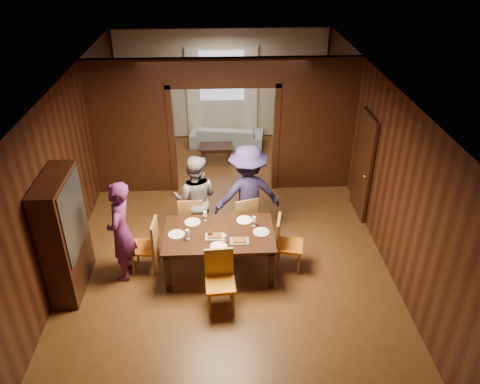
{
  "coord_description": "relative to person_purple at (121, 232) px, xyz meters",
  "views": [
    {
      "loc": [
        -0.09,
        -7.5,
        5.23
      ],
      "look_at": [
        0.24,
        -0.4,
        1.05
      ],
      "focal_mm": 35.0,
      "sensor_mm": 36.0,
      "label": 1
    }
  ],
  "objects": [
    {
      "name": "condiment_jar",
      "position": [
        1.43,
        -0.01,
        -0.07
      ],
      "size": [
        0.08,
        0.08,
        0.11
      ],
      "primitive_type": null,
      "color": "#512C12",
      "rests_on": "dining_table"
    },
    {
      "name": "tumbler",
      "position": [
        1.66,
        -0.2,
        -0.05
      ],
      "size": [
        0.07,
        0.07,
        0.14
      ],
      "primitive_type": "cylinder",
      "color": "white",
      "rests_on": "dining_table"
    },
    {
      "name": "plate_far_r",
      "position": [
        2.01,
        0.41,
        -0.12
      ],
      "size": [
        0.27,
        0.27,
        0.01
      ],
      "primitive_type": "cylinder",
      "color": "white",
      "rests_on": "dining_table"
    },
    {
      "name": "hutch",
      "position": [
        -0.82,
        -0.22,
        0.12
      ],
      "size": [
        0.4,
        1.2,
        2.0
      ],
      "primitive_type": "cube",
      "color": "black",
      "rests_on": "floor"
    },
    {
      "name": "platter_b",
      "position": [
        1.9,
        -0.19,
        -0.1
      ],
      "size": [
        0.3,
        0.2,
        0.04
      ],
      "primitive_type": "cube",
      "color": "gray",
      "rests_on": "dining_table"
    },
    {
      "name": "floor",
      "position": [
        1.71,
        1.28,
        -0.88
      ],
      "size": [
        9.0,
        9.0,
        0.0
      ],
      "primitive_type": "plane",
      "color": "#512F16",
      "rests_on": "ground"
    },
    {
      "name": "plate_right",
      "position": [
        2.27,
        0.05,
        -0.12
      ],
      "size": [
        0.27,
        0.27,
        0.01
      ],
      "primitive_type": "cylinder",
      "color": "silver",
      "rests_on": "dining_table"
    },
    {
      "name": "chair_right",
      "position": [
        2.76,
        0.07,
        -0.4
      ],
      "size": [
        0.52,
        0.52,
        0.97
      ],
      "primitive_type": null,
      "rotation": [
        0.0,
        0.0,
        1.37
      ],
      "color": "orange",
      "rests_on": "floor"
    },
    {
      "name": "door_right",
      "position": [
        4.41,
        1.78,
        0.17
      ],
      "size": [
        0.06,
        0.9,
        2.1
      ],
      "primitive_type": "cube",
      "color": "black",
      "rests_on": "floor"
    },
    {
      "name": "person_purple",
      "position": [
        0.0,
        0.0,
        0.0
      ],
      "size": [
        0.47,
        0.67,
        1.76
      ],
      "primitive_type": "imported",
      "rotation": [
        0.0,
        0.0,
        -1.65
      ],
      "color": "#571E59",
      "rests_on": "floor"
    },
    {
      "name": "window_far",
      "position": [
        1.71,
        5.72,
        0.82
      ],
      "size": [
        1.2,
        0.03,
        1.3
      ],
      "primitive_type": "cube",
      "color": "silver",
      "rests_on": "back_wall"
    },
    {
      "name": "plate_left",
      "position": [
        0.88,
        0.05,
        -0.12
      ],
      "size": [
        0.27,
        0.27,
        0.01
      ],
      "primitive_type": "cylinder",
      "color": "silver",
      "rests_on": "dining_table"
    },
    {
      "name": "person_grey",
      "position": [
        1.16,
        1.0,
        -0.03
      ],
      "size": [
        0.9,
        0.74,
        1.7
      ],
      "primitive_type": "imported",
      "rotation": [
        0.0,
        0.0,
        3.02
      ],
      "color": "slate",
      "rests_on": "floor"
    },
    {
      "name": "coffee_table",
      "position": [
        1.53,
        4.25,
        -0.68
      ],
      "size": [
        0.8,
        0.5,
        0.4
      ],
      "primitive_type": "cube",
      "color": "black",
      "rests_on": "floor"
    },
    {
      "name": "dining_table",
      "position": [
        1.57,
        0.06,
        -0.5
      ],
      "size": [
        1.82,
        1.13,
        0.76
      ],
      "primitive_type": "cube",
      "color": "black",
      "rests_on": "floor"
    },
    {
      "name": "ceiling",
      "position": [
        1.71,
        1.28,
        2.02
      ],
      "size": [
        5.5,
        9.0,
        0.02
      ],
      "primitive_type": "cube",
      "color": "silver",
      "rests_on": "room_walls"
    },
    {
      "name": "sofa",
      "position": [
        1.81,
        5.13,
        -0.6
      ],
      "size": [
        1.98,
        1.01,
        0.55
      ],
      "primitive_type": "imported",
      "rotation": [
        0.0,
        0.0,
        3.0
      ],
      "color": "#9BB6CB",
      "rests_on": "floor"
    },
    {
      "name": "wineglass_right",
      "position": [
        2.16,
        0.24,
        -0.03
      ],
      "size": [
        0.08,
        0.08,
        0.18
      ],
      "primitive_type": null,
      "color": "white",
      "rests_on": "dining_table"
    },
    {
      "name": "chair_near",
      "position": [
        1.58,
        -0.84,
        -0.4
      ],
      "size": [
        0.47,
        0.47,
        0.97
      ],
      "primitive_type": null,
      "rotation": [
        0.0,
        0.0,
        0.07
      ],
      "color": "orange",
      "rests_on": "floor"
    },
    {
      "name": "plate_far_l",
      "position": [
        1.13,
        0.39,
        -0.12
      ],
      "size": [
        0.27,
        0.27,
        0.01
      ],
      "primitive_type": "cylinder",
      "color": "white",
      "rests_on": "dining_table"
    },
    {
      "name": "person_navy",
      "position": [
        2.1,
        0.97,
        0.06
      ],
      "size": [
        1.33,
        0.91,
        1.89
      ],
      "primitive_type": "imported",
      "rotation": [
        0.0,
        0.0,
        3.32
      ],
      "color": "#201B45",
      "rests_on": "floor"
    },
    {
      "name": "curtain_left",
      "position": [
        0.96,
        5.68,
        0.37
      ],
      "size": [
        0.35,
        0.06,
        2.4
      ],
      "primitive_type": "cube",
      "color": "white",
      "rests_on": "back_wall"
    },
    {
      "name": "wineglass_left",
      "position": [
        1.07,
        -0.09,
        -0.03
      ],
      "size": [
        0.08,
        0.08,
        0.18
      ],
      "primitive_type": null,
      "color": "white",
      "rests_on": "dining_table"
    },
    {
      "name": "chair_far_r",
      "position": [
        2.0,
        0.92,
        -0.4
      ],
      "size": [
        0.56,
        0.56,
        0.97
      ],
      "primitive_type": null,
      "rotation": [
        0.0,
        0.0,
        3.48
      ],
      "color": "red",
      "rests_on": "floor"
    },
    {
      "name": "platter_a",
      "position": [
        1.5,
        -0.05,
        -0.1
      ],
      "size": [
        0.3,
        0.2,
        0.04
      ],
      "primitive_type": "cube",
      "color": "gray",
      "rests_on": "dining_table"
    },
    {
      "name": "curtain_right",
      "position": [
        2.46,
        5.68,
        0.37
      ],
      "size": [
        0.35,
        0.06,
        2.4
      ],
      "primitive_type": "cube",
      "color": "white",
      "rests_on": "back_wall"
    },
    {
      "name": "chair_far_l",
      "position": [
        1.07,
        0.95,
        -0.4
      ],
      "size": [
        0.45,
        0.45,
        0.97
      ],
      "primitive_type": null,
      "rotation": [
        0.0,
        0.0,
        3.17
      ],
      "color": "#C55712",
      "rests_on": "floor"
    },
    {
      "name": "serving_bowl",
      "position": [
        1.67,
        0.21,
        -0.08
      ],
      "size": [
        0.33,
        0.33,
        0.08
      ],
      "primitive_type": "imported",
      "color": "black",
      "rests_on": "dining_table"
    },
    {
      "name": "room_walls",
      "position": [
        1.71,
        3.16,
        0.62
      ],
      "size": [
        5.52,
        9.01,
        2.9
      ],
      "color": "black",
      "rests_on": "floor"
    },
    {
      "name": "plate_near",
      "position": [
        1.56,
        -0.31,
        -0.12
      ],
      "size": [
        0.27,
        0.27,
        0.01
      ],
      "primitive_type": "cylinder",
      "color": "white",
      "rests_on": "dining_table"
    },
    {
      "name": "wineglass_far",
      "position": [
        1.34,
        0.44,
        -0.03
      ],
      "size": [
        0.08,
        0.08,
        0.18
      ],
      "primitive_type": null,
      "color": "silver",
      "rests_on": "dining_table"
    },
    {
      "name": "chair_left",
      "position": [
        0.31,
        0.14,
        -0.4
      ],
      "size": [
        0.47,
        0.47,
        0.97
      ],
      "primitive_type": null,
      "rotation": [
        0.0,
        0.0,
        -1.64
      ],
      "color": "orange",
      "rests_on": "floor"
    }
  ]
}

